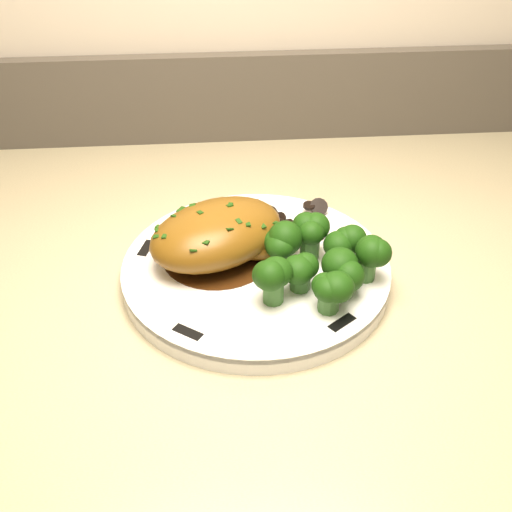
{
  "coord_description": "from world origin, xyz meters",
  "views": [
    {
      "loc": [
        0.11,
        1.16,
        1.25
      ],
      "look_at": [
        0.15,
        1.67,
        0.87
      ],
      "focal_mm": 45.0,
      "sensor_mm": 36.0,
      "label": 1
    }
  ],
  "objects": [
    {
      "name": "rim_accent_3",
      "position": [
        0.08,
        1.58,
        0.87
      ],
      "size": [
        0.03,
        0.02,
        0.0
      ],
      "primitive_type": "cube",
      "rotation": [
        0.0,
        0.0,
        5.67
      ],
      "color": "black",
      "rests_on": "plate"
    },
    {
      "name": "mushroom_pile",
      "position": [
        0.19,
        1.73,
        0.87
      ],
      "size": [
        0.08,
        0.06,
        0.02
      ],
      "color": "black",
      "rests_on": "plate"
    },
    {
      "name": "rim_accent_2",
      "position": [
        0.04,
        1.7,
        0.87
      ],
      "size": [
        0.02,
        0.03,
        0.0
      ],
      "primitive_type": "cube",
      "rotation": [
        0.0,
        0.0,
        4.41
      ],
      "color": "black",
      "rests_on": "plate"
    },
    {
      "name": "broccoli_florets",
      "position": [
        0.21,
        1.64,
        0.89
      ],
      "size": [
        0.12,
        0.11,
        0.05
      ],
      "rotation": [
        0.0,
        0.0,
        -0.13
      ],
      "color": "#3E7130",
      "rests_on": "plate"
    },
    {
      "name": "chicken_breast",
      "position": [
        0.12,
        1.69,
        0.89
      ],
      "size": [
        0.17,
        0.15,
        0.05
      ],
      "rotation": [
        0.0,
        0.0,
        0.52
      ],
      "color": "brown",
      "rests_on": "plate"
    },
    {
      "name": "rim_accent_0",
      "position": [
        0.26,
        1.71,
        0.87
      ],
      "size": [
        0.02,
        0.03,
        0.0
      ],
      "primitive_type": "cube",
      "rotation": [
        0.0,
        0.0,
        1.9
      ],
      "color": "black",
      "rests_on": "plate"
    },
    {
      "name": "rim_accent_4",
      "position": [
        0.22,
        1.58,
        0.87
      ],
      "size": [
        0.03,
        0.02,
        0.0
      ],
      "primitive_type": "cube",
      "rotation": [
        0.0,
        0.0,
        6.92
      ],
      "color": "black",
      "rests_on": "plate"
    },
    {
      "name": "rim_accent_1",
      "position": [
        0.15,
        1.79,
        0.87
      ],
      "size": [
        0.03,
        0.01,
        0.0
      ],
      "primitive_type": "cube",
      "rotation": [
        0.0,
        0.0,
        3.15
      ],
      "color": "black",
      "rests_on": "plate"
    },
    {
      "name": "gravy_pool",
      "position": [
        0.11,
        1.69,
        0.87
      ],
      "size": [
        0.11,
        0.11,
        0.0
      ],
      "primitive_type": "cylinder",
      "color": "#381C0A",
      "rests_on": "plate"
    },
    {
      "name": "plate",
      "position": [
        0.15,
        1.67,
        0.86
      ],
      "size": [
        0.33,
        0.33,
        0.02
      ],
      "primitive_type": "cylinder",
      "rotation": [
        0.0,
        0.0,
        0.27
      ],
      "color": "white",
      "rests_on": "counter"
    }
  ]
}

